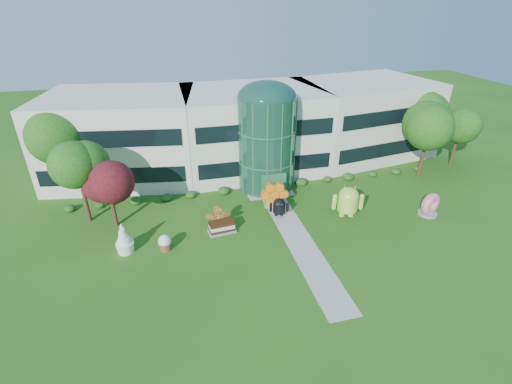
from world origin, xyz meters
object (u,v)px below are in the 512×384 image
object	(u,v)px
android_black	(279,206)
android_green	(348,200)
gingerbread	(218,217)
donut	(430,204)

from	to	relation	value
android_black	android_green	bearing A→B (deg)	0.70
android_green	android_black	xyz separation A→B (m)	(-6.29, 1.58, -0.68)
gingerbread	android_green	bearing A→B (deg)	-4.69
android_green	android_black	world-z (taller)	android_green
android_black	donut	bearing A→B (deg)	1.78
android_green	gingerbread	world-z (taller)	android_green
donut	gingerbread	xyz separation A→B (m)	(-19.98, 2.61, -0.02)
donut	android_black	bearing A→B (deg)	149.28
donut	gingerbread	world-z (taller)	donut
android_black	donut	world-z (taller)	donut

